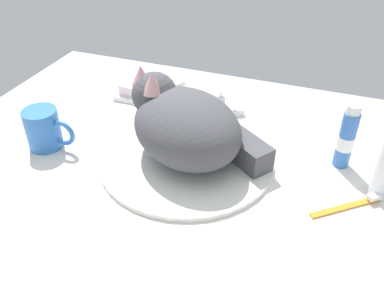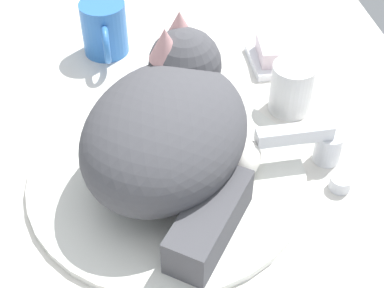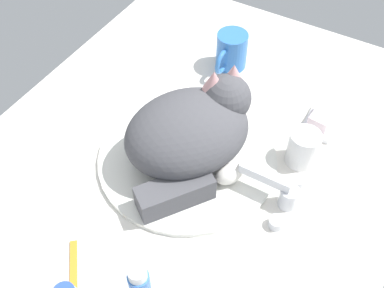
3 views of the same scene
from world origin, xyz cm
name	(u,v)px [view 3 (image 3 of 3)]	position (x,y,z in cm)	size (l,w,h in cm)	color
ground_plane	(188,164)	(0.00, 0.00, -1.50)	(110.00, 82.50, 3.00)	silver
sink_basin	(187,157)	(0.00, 0.00, 0.51)	(35.59, 35.59, 1.02)	silver
faucet	(281,191)	(0.00, 19.79, 2.92)	(13.20, 11.77, 6.39)	silver
cat	(193,131)	(-0.68, 0.77, 8.24)	(32.88, 29.23, 16.77)	#4C4C51
coffee_mug	(231,51)	(-29.90, -5.68, 4.36)	(11.36, 7.22, 8.73)	#3372C6
rinse_cup	(303,148)	(-11.00, 19.58, 3.76)	(6.09, 6.09, 7.52)	white
soap_dish	(321,123)	(-22.15, 19.89, 0.60)	(9.00, 6.40, 1.20)	white
soap_bar	(323,117)	(-22.15, 19.89, 2.54)	(6.51, 4.05, 2.68)	silver
toothbrush	(73,283)	(32.10, -2.83, 0.53)	(11.71, 9.90, 1.60)	orange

